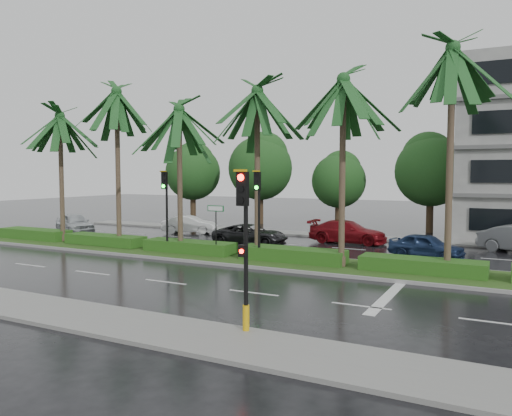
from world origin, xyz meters
The scene contains 17 objects.
ground centered at (0.00, 0.00, 0.00)m, with size 120.00×120.00×0.00m, color black.
near_sidewalk centered at (0.00, -10.20, 0.06)m, with size 40.00×2.40×0.12m, color slate.
far_sidewalk centered at (0.00, 12.00, 0.06)m, with size 40.00×2.00×0.12m, color slate.
median centered at (0.00, 1.00, 0.08)m, with size 36.00×4.00×0.15m.
hedge centered at (0.00, 1.00, 0.45)m, with size 35.20×1.40×0.60m.
lane_markings centered at (3.04, -0.43, 0.01)m, with size 34.00×13.06×0.01m.
palm_row centered at (-1.24, 1.02, 7.87)m, with size 26.30×4.20×10.15m.
signal_near centered at (6.00, -9.39, 2.50)m, with size 0.34×0.45×4.36m.
signal_median_left centered at (-4.00, 0.30, 3.00)m, with size 0.34×0.42×4.36m.
signal_median_right centered at (1.50, 0.30, 3.00)m, with size 0.34×0.42×4.36m.
street_sign centered at (-1.00, 0.48, 2.12)m, with size 0.95×0.09×2.60m.
bg_trees centered at (-0.64, 17.59, 4.72)m, with size 32.97×5.51×7.96m.
car_silver centered at (-15.97, 5.17, 0.74)m, with size 4.34×1.75×1.48m, color silver.
car_white centered at (-8.49, 8.98, 0.64)m, with size 3.91×1.36×1.29m, color silver.
car_darkgrey centered at (-1.76, 5.71, 0.64)m, with size 4.58×2.11×1.27m, color black.
car_red centered at (3.25, 9.29, 0.71)m, with size 4.87×1.98×1.41m, color maroon.
car_blue centered at (8.50, 5.60, 0.64)m, with size 3.76×1.51×1.28m, color navy.
Camera 1 is at (12.29, -20.98, 4.38)m, focal length 35.00 mm.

